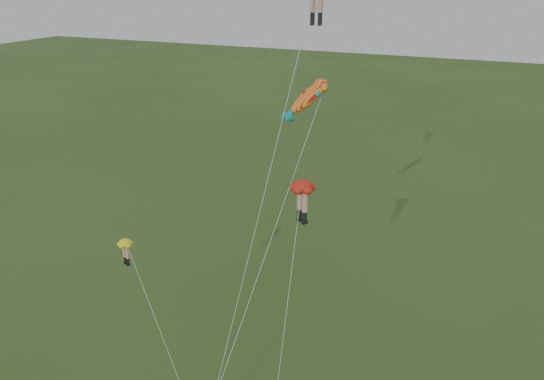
% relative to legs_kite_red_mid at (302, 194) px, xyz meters
% --- Properties ---
extents(legs_kite_red_mid, '(1.91, 4.95, 13.96)m').
position_rel_legs_kite_red_mid_xyz_m(legs_kite_red_mid, '(0.00, 0.00, 0.00)').
color(legs_kite_red_mid, red).
rests_on(legs_kite_red_mid, ground).
extents(legs_kite_yellow, '(5.86, 2.53, 9.70)m').
position_rel_legs_kite_red_mid_xyz_m(legs_kite_yellow, '(-9.59, -2.27, -4.31)').
color(legs_kite_yellow, yellow).
rests_on(legs_kite_yellow, ground).
extents(fish_kite, '(3.75, 10.79, 18.55)m').
position_rel_legs_kite_red_mid_xyz_m(fish_kite, '(-1.24, 3.98, 4.06)').
color(fish_kite, yellow).
rests_on(fish_kite, ground).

